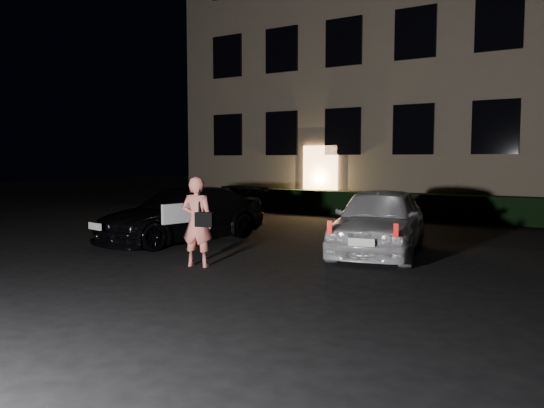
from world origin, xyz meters
The scene contains 6 objects.
ground centered at (0.00, 0.00, 0.00)m, with size 80.00×80.00×0.00m, color black.
building centered at (0.00, 14.99, 6.00)m, with size 20.00×8.11×12.00m.
hedge centered at (0.00, 10.50, 0.42)m, with size 15.00×0.70×0.85m, color black.
sedan centered at (-3.18, 2.80, 0.65)m, with size 2.66×4.75×1.30m.
hatch centered at (1.53, 3.64, 0.70)m, with size 2.46×4.38×1.41m.
man centered at (-0.84, 0.54, 0.84)m, with size 0.76×0.54×1.67m.
Camera 1 is at (5.42, -7.00, 1.98)m, focal length 35.00 mm.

